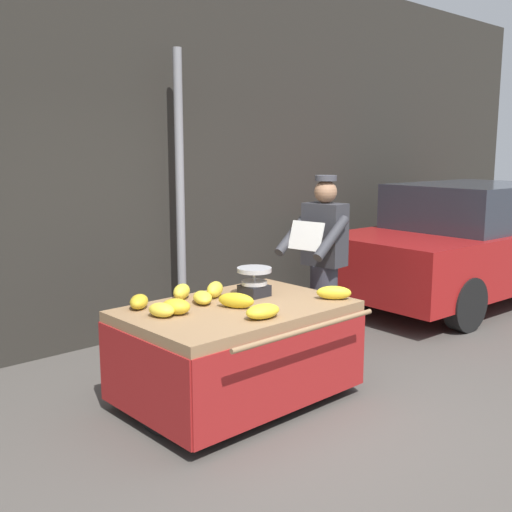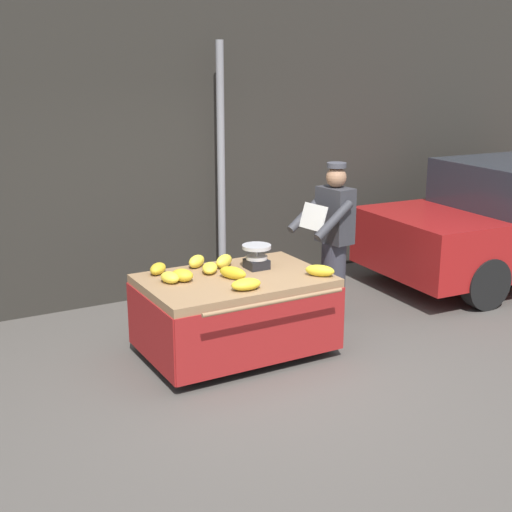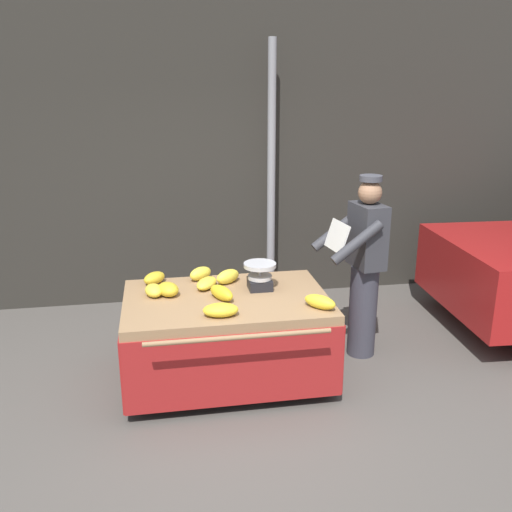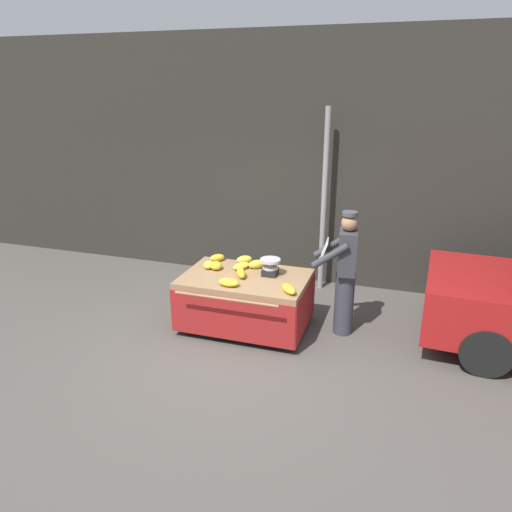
% 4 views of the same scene
% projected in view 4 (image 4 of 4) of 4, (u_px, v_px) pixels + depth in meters
% --- Properties ---
extents(ground_plane, '(60.00, 60.00, 0.00)m').
position_uv_depth(ground_plane, '(233.00, 349.00, 6.23)').
color(ground_plane, '#514C47').
extents(back_wall, '(16.00, 0.24, 4.07)m').
position_uv_depth(back_wall, '(289.00, 161.00, 8.01)').
color(back_wall, '#2D2B26').
rests_on(back_wall, ground).
extents(street_pole, '(0.09, 0.09, 2.94)m').
position_uv_depth(street_pole, '(324.00, 202.00, 7.65)').
color(street_pole, gray).
rests_on(street_pole, ground).
extents(banana_cart, '(1.72, 1.34, 0.78)m').
position_uv_depth(banana_cart, '(245.00, 290.00, 6.61)').
color(banana_cart, '#93704C').
rests_on(banana_cart, ground).
extents(weighing_scale, '(0.28, 0.28, 0.23)m').
position_uv_depth(weighing_scale, '(270.00, 267.00, 6.54)').
color(weighing_scale, black).
rests_on(weighing_scale, banana_cart).
extents(banana_bunch_0, '(0.28, 0.28, 0.11)m').
position_uv_depth(banana_bunch_0, '(289.00, 289.00, 5.99)').
color(banana_bunch_0, yellow).
rests_on(banana_bunch_0, banana_cart).
extents(banana_bunch_1, '(0.26, 0.31, 0.09)m').
position_uv_depth(banana_bunch_1, '(241.00, 266.00, 6.78)').
color(banana_bunch_1, yellow).
rests_on(banana_bunch_1, banana_cart).
extents(banana_bunch_2, '(0.18, 0.24, 0.10)m').
position_uv_depth(banana_bunch_2, '(209.00, 265.00, 6.82)').
color(banana_bunch_2, yellow).
rests_on(banana_bunch_2, banana_cart).
extents(banana_bunch_3, '(0.25, 0.25, 0.11)m').
position_uv_depth(banana_bunch_3, '(217.00, 258.00, 7.09)').
color(banana_bunch_3, gold).
rests_on(banana_bunch_3, banana_cart).
extents(banana_bunch_4, '(0.28, 0.18, 0.10)m').
position_uv_depth(banana_bunch_4, '(229.00, 282.00, 6.21)').
color(banana_bunch_4, yellow).
rests_on(banana_bunch_4, banana_cart).
extents(banana_bunch_5, '(0.24, 0.27, 0.11)m').
position_uv_depth(banana_bunch_5, '(216.00, 266.00, 6.77)').
color(banana_bunch_5, gold).
rests_on(banana_bunch_5, banana_cart).
extents(banana_bunch_6, '(0.23, 0.30, 0.12)m').
position_uv_depth(banana_bunch_6, '(241.00, 273.00, 6.50)').
color(banana_bunch_6, gold).
rests_on(banana_bunch_6, banana_cart).
extents(banana_bunch_7, '(0.26, 0.24, 0.12)m').
position_uv_depth(banana_bunch_7, '(244.00, 260.00, 6.99)').
color(banana_bunch_7, yellow).
rests_on(banana_bunch_7, banana_cart).
extents(banana_bunch_8, '(0.27, 0.25, 0.12)m').
position_uv_depth(banana_bunch_8, '(257.00, 264.00, 6.80)').
color(banana_bunch_8, yellow).
rests_on(banana_bunch_8, banana_cart).
extents(vendor_person, '(0.62, 0.57, 1.71)m').
position_uv_depth(vendor_person, '(345.00, 273.00, 6.37)').
color(vendor_person, '#383842').
rests_on(vendor_person, ground).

